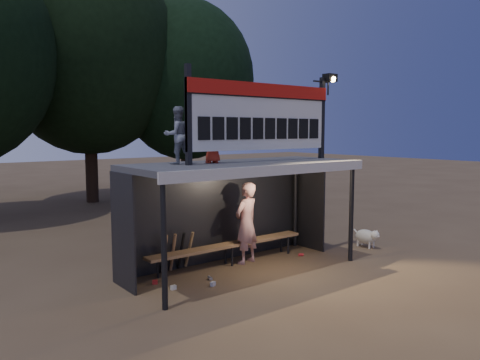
# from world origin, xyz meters

# --- Properties ---
(ground) EXTENTS (80.00, 80.00, 0.00)m
(ground) POSITION_xyz_m (0.00, 0.00, 0.00)
(ground) COLOR #4E3B27
(ground) RESTS_ON ground
(player) EXTENTS (0.75, 0.59, 1.83)m
(player) POSITION_xyz_m (0.41, 0.43, 0.91)
(player) COLOR silver
(player) RESTS_ON ground
(child_a) EXTENTS (0.57, 0.46, 1.12)m
(child_a) POSITION_xyz_m (-1.40, 0.34, 2.88)
(child_a) COLOR gray
(child_a) RESTS_ON dugout_shelter
(child_b) EXTENTS (0.45, 0.33, 0.85)m
(child_b) POSITION_xyz_m (-0.67, 0.21, 2.74)
(child_b) COLOR #AE2A1A
(child_b) RESTS_ON dugout_shelter
(dugout_shelter) EXTENTS (5.10, 2.08, 2.32)m
(dugout_shelter) POSITION_xyz_m (0.00, 0.24, 1.85)
(dugout_shelter) COLOR #414043
(dugout_shelter) RESTS_ON ground
(scoreboard_assembly) EXTENTS (4.10, 0.27, 1.99)m
(scoreboard_assembly) POSITION_xyz_m (0.56, -0.01, 3.32)
(scoreboard_assembly) COLOR black
(scoreboard_assembly) RESTS_ON dugout_shelter
(bench) EXTENTS (4.00, 0.35, 0.48)m
(bench) POSITION_xyz_m (0.00, 0.55, 0.43)
(bench) COLOR #936C45
(bench) RESTS_ON ground
(tree_mid) EXTENTS (7.22, 7.22, 10.36)m
(tree_mid) POSITION_xyz_m (1.00, 11.50, 6.17)
(tree_mid) COLOR black
(tree_mid) RESTS_ON ground
(tree_right) EXTENTS (6.08, 6.08, 8.72)m
(tree_right) POSITION_xyz_m (5.00, 10.50, 5.19)
(tree_right) COLOR #312115
(tree_right) RESTS_ON ground
(dog) EXTENTS (0.36, 0.81, 0.49)m
(dog) POSITION_xyz_m (3.73, -0.36, 0.28)
(dog) COLOR beige
(dog) RESTS_ON ground
(bats) EXTENTS (0.67, 0.35, 0.84)m
(bats) POSITION_xyz_m (-1.16, 0.82, 0.43)
(bats) COLOR #A5764D
(bats) RESTS_ON ground
(litter) EXTENTS (3.83, 0.89, 0.08)m
(litter) POSITION_xyz_m (-0.83, -0.04, 0.04)
(litter) COLOR red
(litter) RESTS_ON ground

